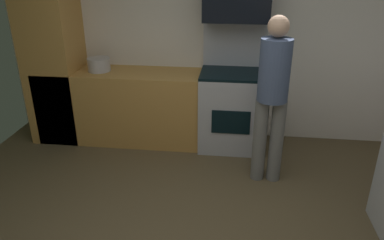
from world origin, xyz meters
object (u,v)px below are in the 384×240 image
Objects in this scene: oven_range at (232,106)px; microwave at (237,6)px; stock_pot at (99,64)px; person_cook at (272,94)px.

microwave is (0.00, 0.09, 1.17)m from oven_range.
microwave is at bearing 2.81° from stock_pot.
person_cook is 6.25× the size of stock_pot.
stock_pot is at bearing 179.80° from oven_range.
oven_range is 1.17m from microwave.
stock_pot is (-1.63, -0.08, -0.70)m from microwave.
oven_range is 2.04× the size of microwave.
person_cook is at bearing -64.83° from microwave.
microwave reaches higher than oven_range.
microwave reaches higher than person_cook.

